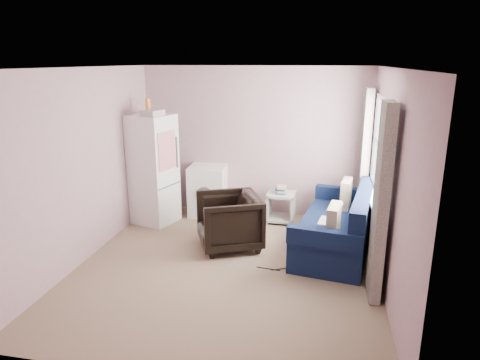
# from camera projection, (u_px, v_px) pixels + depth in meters

# --- Properties ---
(room) EXTENTS (3.84, 4.24, 2.54)m
(room) POSITION_uv_depth(u_px,v_px,m) (228.00, 173.00, 5.23)
(room) COLOR #887059
(room) RESTS_ON ground
(armchair) EXTENTS (1.05, 1.07, 0.85)m
(armchair) POSITION_uv_depth(u_px,v_px,m) (229.00, 218.00, 6.03)
(armchair) COLOR black
(armchair) RESTS_ON ground
(fridge) EXTENTS (0.75, 0.75, 2.00)m
(fridge) POSITION_uv_depth(u_px,v_px,m) (154.00, 169.00, 6.88)
(fridge) COLOR white
(fridge) RESTS_ON ground
(washing_machine) EXTENTS (0.64, 0.65, 0.86)m
(washing_machine) POSITION_uv_depth(u_px,v_px,m) (208.00, 189.00, 7.33)
(washing_machine) COLOR white
(washing_machine) RESTS_ON ground
(side_table) EXTENTS (0.46, 0.46, 0.61)m
(side_table) POSITION_uv_depth(u_px,v_px,m) (281.00, 205.00, 7.03)
(side_table) COLOR #9E9D9A
(side_table) RESTS_ON ground
(sofa) EXTENTS (1.22, 2.13, 0.90)m
(sofa) POSITION_uv_depth(u_px,v_px,m) (340.00, 228.00, 5.97)
(sofa) COLOR #0C193B
(sofa) RESTS_ON ground
(window_dressing) EXTENTS (0.17, 2.62, 2.18)m
(window_dressing) POSITION_uv_depth(u_px,v_px,m) (371.00, 177.00, 5.59)
(window_dressing) COLOR white
(window_dressing) RESTS_ON ground
(floor_cables) EXTENTS (0.48, 0.15, 0.01)m
(floor_cables) POSITION_uv_depth(u_px,v_px,m) (276.00, 269.00, 5.47)
(floor_cables) COLOR black
(floor_cables) RESTS_ON ground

